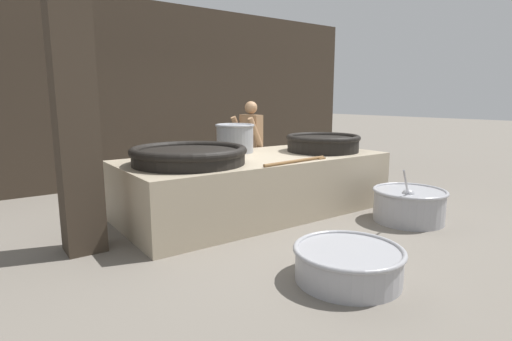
{
  "coord_description": "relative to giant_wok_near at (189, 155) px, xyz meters",
  "views": [
    {
      "loc": [
        -3.24,
        -4.54,
        1.61
      ],
      "look_at": [
        0.0,
        0.0,
        0.61
      ],
      "focal_mm": 28.0,
      "sensor_mm": 36.0,
      "label": 1
    }
  ],
  "objects": [
    {
      "name": "ground_plane",
      "position": [
        1.07,
        0.05,
        -0.93
      ],
      "size": [
        60.0,
        60.0,
        0.0
      ],
      "primitive_type": "plane",
      "color": "slate"
    },
    {
      "name": "giant_wok_far",
      "position": [
        2.23,
        -0.09,
        0.02
      ],
      "size": [
        1.14,
        1.14,
        0.26
      ],
      "color": "black",
      "rests_on": "hearth_platform"
    },
    {
      "name": "prep_bowl_vegetables",
      "position": [
        2.46,
        -1.49,
        -0.69
      ],
      "size": [
        1.16,
        0.95,
        0.82
      ],
      "color": "#9E9EA3",
      "rests_on": "ground_plane"
    },
    {
      "name": "giant_wok_near",
      "position": [
        0.0,
        0.0,
        0.0
      ],
      "size": [
        1.45,
        1.45,
        0.22
      ],
      "color": "black",
      "rests_on": "hearth_platform"
    },
    {
      "name": "prep_bowl_meat",
      "position": [
        0.45,
        -2.23,
        -0.76
      ],
      "size": [
        0.99,
        0.99,
        0.31
      ],
      "color": "#9E9EA3",
      "rests_on": "ground_plane"
    },
    {
      "name": "support_pillar",
      "position": [
        -1.3,
        -0.08,
        0.78
      ],
      "size": [
        0.39,
        0.39,
        3.41
      ],
      "primitive_type": "cube",
      "color": "#382D23",
      "rests_on": "ground_plane"
    },
    {
      "name": "cook",
      "position": [
        1.76,
        1.19,
        -0.08
      ],
      "size": [
        0.38,
        0.58,
        1.57
      ],
      "rotation": [
        0.0,
        0.0,
        3.21
      ],
      "color": "#9E7551",
      "rests_on": "ground_plane"
    },
    {
      "name": "hearth_platform",
      "position": [
        1.07,
        0.05,
        -0.52
      ],
      "size": [
        3.77,
        1.7,
        0.81
      ],
      "color": "tan",
      "rests_on": "ground_plane"
    },
    {
      "name": "stock_pot",
      "position": [
        1.06,
        0.59,
        0.11
      ],
      "size": [
        0.59,
        0.59,
        0.43
      ],
      "color": "gray",
      "rests_on": "hearth_platform"
    },
    {
      "name": "back_wall",
      "position": [
        1.07,
        3.09,
        0.78
      ],
      "size": [
        9.13,
        0.24,
        3.41
      ],
      "primitive_type": "cube",
      "color": "#382D23",
      "rests_on": "ground_plane"
    },
    {
      "name": "stirring_paddle",
      "position": [
        1.21,
        -0.69,
        -0.1
      ],
      "size": [
        1.09,
        0.19,
        0.04
      ],
      "rotation": [
        0.0,
        0.0,
        0.11
      ],
      "color": "brown",
      "rests_on": "hearth_platform"
    }
  ]
}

